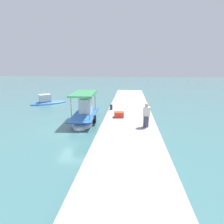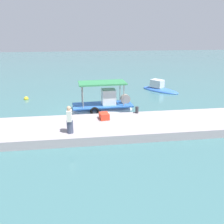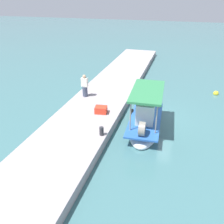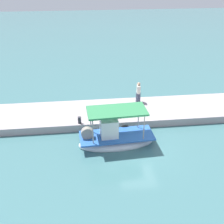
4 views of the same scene
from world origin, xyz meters
name	(u,v)px [view 2 (image 2 of 4)]	position (x,y,z in m)	size (l,w,h in m)	color
ground_plane	(85,111)	(0.00, 0.00, 0.00)	(120.00, 120.00, 0.00)	#3D6A6E
dock_quay	(87,128)	(0.00, -4.34, 0.28)	(36.00, 4.07, 0.56)	#A09699
main_fishing_boat	(104,107)	(1.50, -0.53, 0.48)	(5.14, 2.17, 2.91)	silver
fisherman_near_bollard	(70,121)	(-1.02, -5.55, 1.34)	(0.41, 0.50, 1.71)	#3F475C
mooring_bollard	(137,110)	(3.81, -2.59, 0.81)	(0.24, 0.24, 0.50)	#2D2D33
cargo_crate	(104,116)	(1.25, -3.50, 0.78)	(0.76, 0.61, 0.44)	red
marker_buoy	(26,99)	(-5.68, 4.26, 0.09)	(0.44, 0.44, 0.44)	yellow
moored_boat_near	(160,89)	(8.49, 5.94, 0.20)	(4.05, 4.50, 1.46)	blue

